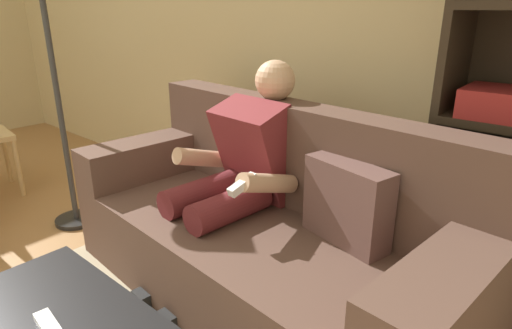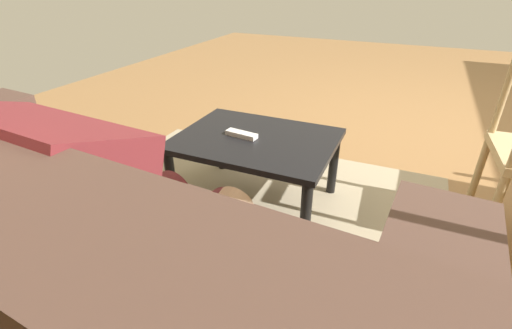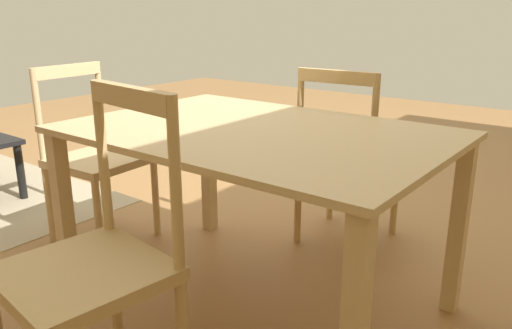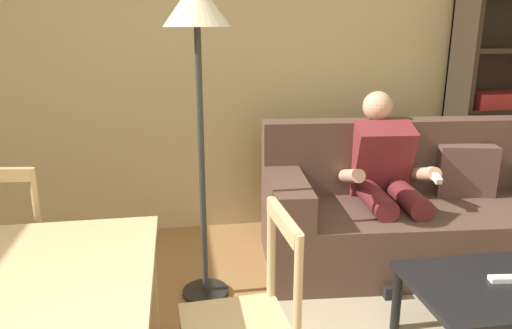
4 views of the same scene
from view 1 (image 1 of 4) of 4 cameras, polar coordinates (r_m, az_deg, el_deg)
wall_back at (r=3.49m, az=-7.53°, el=17.65°), size 6.07×0.12×2.52m
couch at (r=2.17m, az=1.47°, el=-9.09°), size 2.14×1.02×0.94m
person_lounging at (r=2.23m, az=-2.29°, el=-1.12°), size 0.62×0.96×1.14m
tv_remote at (r=1.67m, az=-25.54°, el=-18.59°), size 0.17×0.07×0.02m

